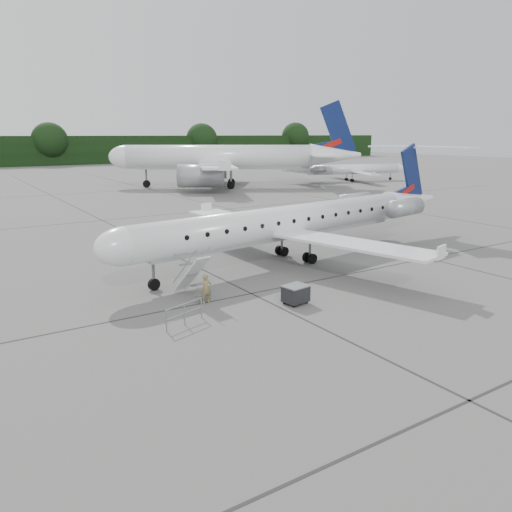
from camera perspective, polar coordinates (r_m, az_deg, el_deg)
ground at (r=28.52m, az=12.62°, el=-3.99°), size 320.00×320.00×0.00m
treeline at (r=150.25m, az=-25.78°, el=10.73°), size 260.00×4.00×8.00m
main_regional_jet at (r=33.62m, az=3.33°, el=5.70°), size 32.37×25.16×7.65m
airstair at (r=26.87m, az=-7.38°, el=-2.19°), size 1.16×2.53×2.40m
passenger at (r=25.90m, az=-5.70°, el=-3.78°), size 0.55×0.37×1.52m
safety_railing at (r=23.23m, az=-8.17°, el=-6.62°), size 2.11×0.77×1.00m
baggage_cart at (r=25.83m, az=4.55°, el=-4.35°), size 1.34×1.15×1.04m
bg_narrowbody at (r=82.41m, az=-4.25°, el=12.54°), size 46.43×42.79×13.57m
bg_regional_right at (r=94.99m, az=11.15°, el=10.23°), size 26.87×22.30×6.11m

